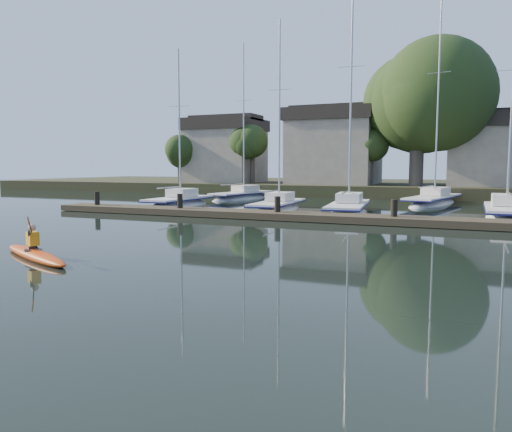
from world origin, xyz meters
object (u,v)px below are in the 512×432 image
at_px(sailboat_3, 506,222).
at_px(sailboat_6, 433,207).
at_px(dock, 333,217).
at_px(sailboat_2, 348,216).
at_px(sailboat_5, 242,201).
at_px(kayak, 35,253).
at_px(sailboat_0, 179,209).
at_px(sailboat_1, 278,213).

relative_size(sailboat_3, sailboat_6, 0.85).
xyz_separation_m(dock, sailboat_2, (-0.25, 4.62, -0.39)).
relative_size(sailboat_2, sailboat_5, 1.05).
bearing_deg(kayak, sailboat_0, 133.24).
height_order(sailboat_0, sailboat_2, sailboat_2).
height_order(kayak, dock, kayak).
relative_size(dock, sailboat_1, 2.63).
relative_size(kayak, sailboat_6, 0.28).
height_order(sailboat_3, sailboat_6, sailboat_6).
xyz_separation_m(sailboat_0, sailboat_5, (0.86, 8.62, 0.02)).
bearing_deg(sailboat_1, dock, -47.26).
distance_m(sailboat_1, sailboat_5, 11.00).
height_order(dock, sailboat_1, sailboat_1).
relative_size(sailboat_2, sailboat_3, 1.08).
relative_size(dock, sailboat_5, 2.42).
relative_size(sailboat_3, sailboat_5, 0.97).
bearing_deg(sailboat_2, dock, -93.32).
bearing_deg(dock, sailboat_1, 135.20).
bearing_deg(dock, sailboat_6, 73.91).
relative_size(dock, sailboat_3, 2.50).
relative_size(dock, sailboat_0, 2.84).
relative_size(kayak, sailboat_1, 0.34).
height_order(kayak, sailboat_6, sailboat_6).
bearing_deg(sailboat_3, kayak, -126.86).
xyz_separation_m(sailboat_2, sailboat_5, (-11.02, 8.93, 0.01)).
height_order(sailboat_2, sailboat_6, sailboat_6).
bearing_deg(sailboat_6, sailboat_3, -51.47).
bearing_deg(sailboat_1, sailboat_5, 123.97).
xyz_separation_m(kayak, sailboat_2, (5.67, 18.00, -0.36)).
xyz_separation_m(kayak, sailboat_5, (-5.35, 26.93, -0.35)).
relative_size(kayak, sailboat_2, 0.30).
xyz_separation_m(kayak, sailboat_1, (1.19, 18.08, -0.35)).
bearing_deg(sailboat_2, sailboat_5, 134.58).
height_order(dock, sailboat_6, sailboat_6).
relative_size(sailboat_1, sailboat_5, 0.92).
xyz_separation_m(sailboat_3, sailboat_5, (-19.47, 8.38, 0.03)).
xyz_separation_m(dock, sailboat_1, (-4.74, 4.70, -0.38)).
distance_m(sailboat_2, sailboat_6, 9.98).
bearing_deg(kayak, sailboat_2, 97.01).
distance_m(kayak, sailboat_2, 18.88).
height_order(kayak, sailboat_5, sailboat_5).
xyz_separation_m(kayak, dock, (5.92, 13.38, 0.03)).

